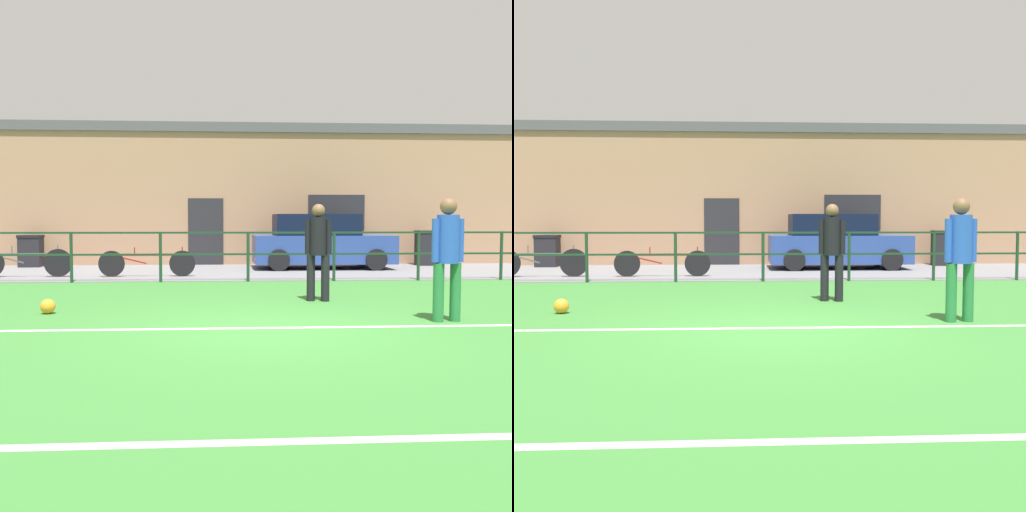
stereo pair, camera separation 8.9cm
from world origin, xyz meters
The scene contains 14 objects.
ground centered at (0.00, 0.00, -0.02)m, with size 60.00×44.00×0.04m, color #387A33.
field_line_touchline centered at (0.00, 0.13, 0.00)m, with size 36.00×0.11×0.00m, color white.
field_line_hash centered at (0.00, -3.80, 0.00)m, with size 36.00×0.11×0.00m, color white.
pavement_strip centered at (0.00, 8.50, 0.01)m, with size 48.00×5.00×0.02m, color slate.
perimeter_fence centered at (0.00, 6.00, 0.75)m, with size 36.07×0.07×1.15m.
clubhouse_facade centered at (0.00, 12.20, 2.24)m, with size 28.00×2.56×4.46m.
player_goalkeeper centered at (1.06, 2.64, 0.96)m, with size 0.45×0.30×1.69m.
player_striker centered at (2.50, 0.48, 0.97)m, with size 0.47×0.30×1.71m.
soccer_ball_match centered at (-3.24, 1.51, 0.11)m, with size 0.22×0.22×0.22m, color orange.
parked_car_red centered at (2.27, 9.42, 0.76)m, with size 3.99×1.93×1.57m.
bicycle_parked_1 centered at (-2.45, 7.15, 0.36)m, with size 2.38×0.04×0.74m.
bicycle_parked_2 centered at (-5.44, 7.20, 0.38)m, with size 2.32×0.04×0.78m.
trash_bin_0 centered at (5.72, 10.31, 0.56)m, with size 0.59×0.50×1.08m.
trash_bin_1 centered at (-6.29, 10.45, 0.50)m, with size 0.67×0.57×0.95m.
Camera 2 is at (-0.57, -7.42, 1.40)m, focal length 41.08 mm.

